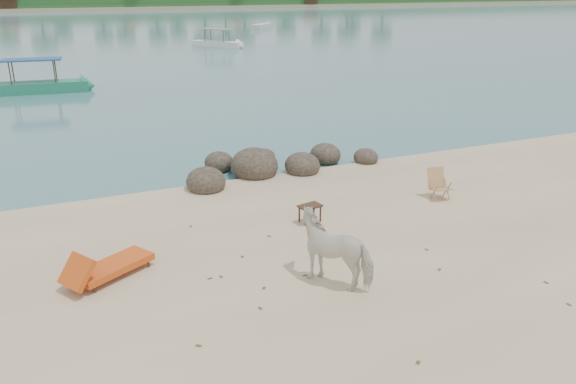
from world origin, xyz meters
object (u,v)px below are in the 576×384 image
(cow, at_px, (337,249))
(deck_chair, at_px, (441,186))
(boulders, at_px, (268,166))
(lounge_chair, at_px, (113,263))
(side_table, at_px, (310,215))
(boat_near, at_px, (32,64))

(cow, bearing_deg, deck_chair, 172.11)
(boulders, xyz_separation_m, lounge_chair, (-5.15, -4.81, 0.09))
(side_table, bearing_deg, boulders, 71.79)
(boulders, bearing_deg, boat_near, 109.39)
(lounge_chair, bearing_deg, deck_chair, -24.20)
(deck_chair, bearing_deg, boat_near, 122.18)
(boulders, distance_m, boat_near, 18.77)
(cow, relative_size, lounge_chair, 0.83)
(boat_near, bearing_deg, lounge_chair, -81.80)
(boulders, height_order, deck_chair, deck_chair)
(cow, distance_m, side_table, 2.85)
(side_table, relative_size, lounge_chair, 0.28)
(deck_chair, distance_m, boat_near, 23.68)
(cow, xyz_separation_m, lounge_chair, (-3.89, 1.90, -0.39))
(lounge_chair, bearing_deg, cow, -55.77)
(boulders, relative_size, cow, 3.95)
(side_table, bearing_deg, cow, -116.39)
(cow, height_order, deck_chair, cow)
(cow, bearing_deg, side_table, -144.03)
(boulders, distance_m, cow, 6.84)
(side_table, relative_size, boat_near, 0.09)
(cow, distance_m, lounge_chair, 4.35)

